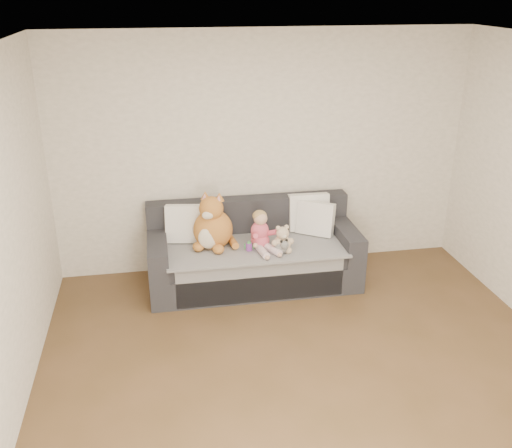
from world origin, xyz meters
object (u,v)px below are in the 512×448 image
at_px(sofa, 253,255).
at_px(toddler, 261,233).
at_px(plush_cat, 213,226).
at_px(teddy_bear, 282,241).
at_px(sippy_cup, 249,245).

height_order(sofa, toddler, toddler).
bearing_deg(sofa, plush_cat, -172.25).
xyz_separation_m(toddler, teddy_bear, (0.20, -0.11, -0.05)).
bearing_deg(teddy_bear, sofa, 123.55).
bearing_deg(plush_cat, toddler, 9.48).
bearing_deg(toddler, sofa, 89.77).
xyz_separation_m(sofa, sippy_cup, (-0.08, -0.22, 0.22)).
distance_m(sofa, sippy_cup, 0.32).
bearing_deg(sippy_cup, sofa, 70.67).
bearing_deg(sippy_cup, toddler, 12.61).
relative_size(sofa, plush_cat, 3.54).
relative_size(toddler, teddy_bear, 1.43).
relative_size(sofa, teddy_bear, 7.46).
distance_m(sofa, toddler, 0.39).
xyz_separation_m(sofa, teddy_bear, (0.25, -0.31, 0.28)).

